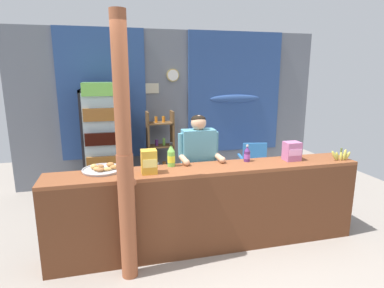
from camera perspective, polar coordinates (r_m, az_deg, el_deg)
ground_plane at (r=4.68m, az=1.17°, el=-13.40°), size 7.83×7.83×0.00m
back_wall_curtained at (r=6.04m, az=-3.33°, el=6.83°), size 5.65×0.22×2.80m
stall_counter at (r=3.71m, az=3.54°, el=-10.43°), size 3.65×0.47×0.99m
timber_post at (r=3.11m, az=-11.96°, el=-2.79°), size 0.18×0.16×2.60m
drink_fridge at (r=5.48m, az=-15.26°, el=1.58°), size 0.73×0.66×1.90m
bottle_shelf_rack at (r=5.75m, az=-5.66°, el=-0.85°), size 0.48×0.28×1.39m
plastic_lawn_chair at (r=5.83m, az=10.77°, el=-3.08°), size 0.51×0.51×0.86m
shopkeeper at (r=4.03m, az=1.18°, el=-2.82°), size 0.52×0.42×1.55m
soda_bottle_lime_soda at (r=3.68m, az=-3.74°, el=-2.19°), size 0.09×0.09×0.28m
soda_bottle_grape_soda at (r=3.94m, az=9.82°, el=-1.83°), size 0.08×0.08×0.21m
snack_box_wafer at (r=4.12m, az=17.44°, el=-1.22°), size 0.19×0.16×0.23m
snack_box_choco_powder at (r=3.45m, az=-7.71°, el=-3.16°), size 0.16×0.15×0.26m
pastry_tray at (r=3.67m, az=-15.71°, el=-4.33°), size 0.44×0.44×0.07m
banana_bunch at (r=4.35m, az=25.14°, el=-1.86°), size 0.28×0.06×0.16m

